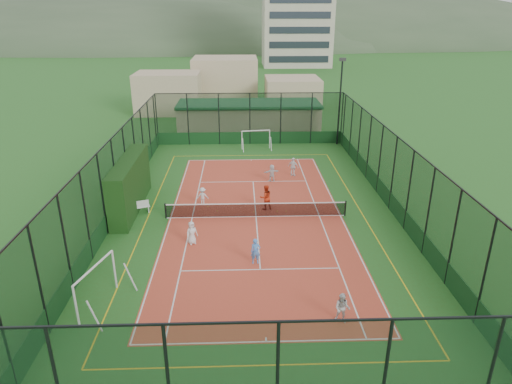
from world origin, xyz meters
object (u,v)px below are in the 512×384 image
Objects in this scene: floodlight_ne at (340,102)px; futsal_goal_far at (256,140)px; child_near_left at (192,233)px; child_near_mid at (256,251)px; futsal_goal_near at (97,287)px; white_bench at (136,207)px; clubhouse at (249,117)px; coach at (266,197)px; child_far_back at (272,173)px; child_far_right at (293,167)px; child_far_left at (203,196)px; child_near_right at (342,308)px.

floodlight_ne is 3.00× the size of futsal_goal_far.
child_near_left is 0.97× the size of child_near_mid.
floodlight_ne is at bearing 1.45° from futsal_goal_far.
futsal_goal_near reaches higher than child_near_mid.
white_bench is 5.85m from child_near_left.
clubhouse reaches higher than coach.
child_near_left is 0.80× the size of coach.
child_far_back is at bearing -13.27° from futsal_goal_near.
futsal_goal_far is at bearing -99.71° from child_far_back.
child_far_back reaches higher than white_bench.
child_near_mid is at bearing 105.94° from child_far_right.
futsal_goal_far is at bearing -85.60° from clubhouse.
white_bench is at bearing 135.73° from child_near_mid.
child_far_left is (-12.17, -14.46, -3.50)m from floodlight_ne.
futsal_goal_far is 13.76m from child_far_left.
futsal_goal_near is 2.24× the size of child_near_mid.
futsal_goal_near is at bearing -157.79° from child_near_mid.
coach is at bearing 65.93° from child_far_back.
clubhouse is 5.52× the size of futsal_goal_far.
floodlight_ne is 24.25m from child_near_mid.
floodlight_ne reaches higher than child_near_left.
child_near_left is 13.07m from child_far_right.
coach is (0.68, -20.80, -0.71)m from clubhouse.
clubhouse reaches higher than child_near_right.
futsal_goal_near is at bearing 88.05° from child_far_right.
white_bench is 12.96m from child_far_right.
child_far_right is at bearing 12.29° from white_bench.
child_near_right is 1.06× the size of child_far_back.
child_near_right reaches higher than child_far_left.
futsal_goal_far reaches higher than child_near_mid.
futsal_goal_near is (0.36, -10.01, 0.53)m from white_bench.
child_near_mid reaches higher than white_bench.
child_near_left is 0.89× the size of child_far_right.
coach is (-2.62, 11.94, 0.16)m from child_near_right.
child_far_left is (0.20, 5.59, -0.07)m from child_near_left.
futsal_goal_near is 2.24× the size of child_near_right.
child_near_left is at bearing 46.50° from child_far_back.
child_far_back is at bearing -125.34° from floodlight_ne.
child_far_back is (8.90, 15.74, -0.34)m from futsal_goal_near.
child_far_left is at bearing 59.23° from child_near_left.
child_near_mid is 6.13m from child_near_right.
white_bench is 1.22× the size of child_near_mid.
futsal_goal_far reaches higher than coach.
child_near_mid is 6.99m from coach.
child_near_left is 11.26m from child_far_back.
clubhouse reaches higher than child_far_left.
futsal_goal_far is at bearing -102.79° from child_far_left.
child_near_right is 18.32m from child_far_right.
child_far_right reaches higher than white_bench.
child_near_left is at bearing -121.68° from floodlight_ne.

